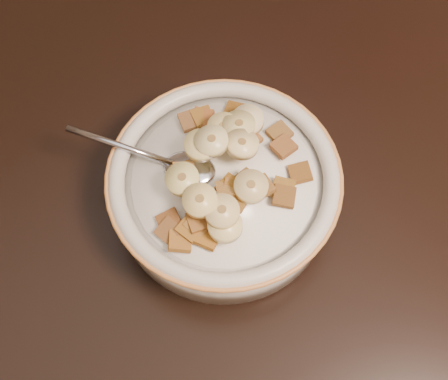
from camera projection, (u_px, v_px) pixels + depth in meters
floor at (150, 353)px, 1.29m from camera, size 4.00×4.50×0.10m
table at (62, 218)px, 0.59m from camera, size 1.41×0.91×0.04m
cereal_bowl at (224, 192)px, 0.55m from camera, size 0.21×0.21×0.05m
milk at (224, 180)px, 0.53m from camera, size 0.18×0.18×0.00m
spoon at (190, 169)px, 0.53m from camera, size 0.06×0.06×0.01m
cereal_square_0 at (169, 222)px, 0.51m from camera, size 0.02×0.02×0.01m
cereal_square_1 at (228, 189)px, 0.50m from camera, size 0.03×0.03×0.01m
cereal_square_2 at (283, 188)px, 0.52m from camera, size 0.03×0.03×0.01m
cereal_square_3 at (284, 147)px, 0.54m from camera, size 0.02×0.02×0.01m
cereal_square_4 at (246, 181)px, 0.51m from camera, size 0.02×0.02×0.01m
cereal_square_5 at (203, 117)px, 0.55m from camera, size 0.02×0.02×0.01m
cereal_square_6 at (202, 118)px, 0.55m from camera, size 0.03×0.03×0.01m
cereal_square_7 at (183, 173)px, 0.52m from camera, size 0.02×0.02×0.01m
cereal_square_8 at (190, 228)px, 0.50m from camera, size 0.03×0.03×0.01m
cereal_square_9 at (198, 224)px, 0.50m from camera, size 0.02×0.02×0.01m
cereal_square_10 at (279, 133)px, 0.55m from camera, size 0.02×0.02×0.01m
cereal_square_11 at (199, 221)px, 0.50m from camera, size 0.02×0.02×0.01m
cereal_square_12 at (184, 173)px, 0.52m from camera, size 0.03×0.03×0.01m
cereal_square_13 at (234, 190)px, 0.51m from camera, size 0.03×0.03×0.01m
cereal_square_14 at (230, 187)px, 0.51m from camera, size 0.02×0.02×0.01m
cereal_square_15 at (235, 112)px, 0.56m from camera, size 0.03×0.03×0.01m
cereal_square_16 at (237, 199)px, 0.50m from camera, size 0.03×0.03×0.01m
cereal_square_17 at (169, 231)px, 0.50m from camera, size 0.02×0.02×0.01m
cereal_square_18 at (284, 196)px, 0.51m from camera, size 0.03×0.03×0.01m
cereal_square_19 at (180, 241)px, 0.50m from camera, size 0.03×0.03×0.01m
cereal_square_20 at (190, 120)px, 0.55m from camera, size 0.02×0.02×0.01m
cereal_square_21 at (261, 187)px, 0.51m from camera, size 0.02×0.02×0.01m
cereal_square_22 at (249, 139)px, 0.53m from camera, size 0.02×0.02×0.01m
cereal_square_23 at (300, 173)px, 0.53m from camera, size 0.03×0.03×0.01m
cereal_square_24 at (208, 237)px, 0.50m from camera, size 0.03×0.03×0.01m
cereal_square_25 at (184, 176)px, 0.52m from camera, size 0.02×0.02×0.01m
banana_slice_0 at (251, 187)px, 0.50m from camera, size 0.04×0.04×0.01m
banana_slice_1 at (248, 120)px, 0.54m from camera, size 0.04×0.04×0.02m
banana_slice_2 at (212, 141)px, 0.51m from camera, size 0.04×0.04×0.02m
banana_slice_3 at (223, 128)px, 0.53m from camera, size 0.04×0.04×0.01m
banana_slice_4 at (239, 126)px, 0.53m from camera, size 0.04×0.04×0.01m
banana_slice_5 at (200, 201)px, 0.49m from camera, size 0.04×0.04×0.01m
banana_slice_6 at (225, 226)px, 0.49m from camera, size 0.04×0.04×0.01m
banana_slice_7 at (201, 145)px, 0.51m from camera, size 0.04×0.04×0.01m
banana_slice_8 at (222, 212)px, 0.49m from camera, size 0.04×0.04×0.01m
banana_slice_9 at (242, 144)px, 0.52m from camera, size 0.04×0.04×0.02m
banana_slice_10 at (182, 179)px, 0.50m from camera, size 0.04×0.04×0.01m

